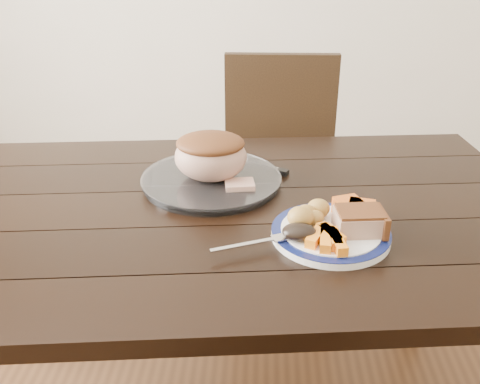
{
  "coord_description": "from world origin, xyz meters",
  "views": [
    {
      "loc": [
        0.13,
        -1.11,
        1.34
      ],
      "look_at": [
        0.08,
        -0.02,
        0.8
      ],
      "focal_mm": 40.0,
      "sensor_mm": 36.0,
      "label": 1
    }
  ],
  "objects_px": {
    "roast_joint": "(211,157)",
    "carving_knife": "(255,166)",
    "fork": "(259,242)",
    "pork_slice": "(359,222)",
    "chair_far": "(280,169)",
    "dining_table": "(208,240)",
    "serving_platter": "(211,181)",
    "dinner_plate": "(330,234)"
  },
  "relations": [
    {
      "from": "roast_joint",
      "to": "carving_knife",
      "type": "bearing_deg",
      "value": 45.27
    },
    {
      "from": "fork",
      "to": "pork_slice",
      "type": "bearing_deg",
      "value": -7.17
    },
    {
      "from": "pork_slice",
      "to": "fork",
      "type": "height_order",
      "value": "pork_slice"
    },
    {
      "from": "chair_far",
      "to": "roast_joint",
      "type": "height_order",
      "value": "chair_far"
    },
    {
      "from": "dining_table",
      "to": "carving_knife",
      "type": "xyz_separation_m",
      "value": [
        0.11,
        0.23,
        0.1
      ]
    },
    {
      "from": "fork",
      "to": "roast_joint",
      "type": "relative_size",
      "value": 0.95
    },
    {
      "from": "fork",
      "to": "carving_knife",
      "type": "relative_size",
      "value": 0.59
    },
    {
      "from": "serving_platter",
      "to": "pork_slice",
      "type": "bearing_deg",
      "value": -37.3
    },
    {
      "from": "serving_platter",
      "to": "fork",
      "type": "xyz_separation_m",
      "value": [
        0.13,
        -0.31,
        0.01
      ]
    },
    {
      "from": "dining_table",
      "to": "chair_far",
      "type": "bearing_deg",
      "value": 75.11
    },
    {
      "from": "dining_table",
      "to": "fork",
      "type": "relative_size",
      "value": 9.83
    },
    {
      "from": "dining_table",
      "to": "fork",
      "type": "xyz_separation_m",
      "value": [
        0.13,
        -0.19,
        0.11
      ]
    },
    {
      "from": "carving_knife",
      "to": "roast_joint",
      "type": "bearing_deg",
      "value": -105.01
    },
    {
      "from": "dinner_plate",
      "to": "roast_joint",
      "type": "distance_m",
      "value": 0.38
    },
    {
      "from": "chair_far",
      "to": "serving_platter",
      "type": "bearing_deg",
      "value": 71.88
    },
    {
      "from": "chair_far",
      "to": "carving_knife",
      "type": "height_order",
      "value": "chair_far"
    },
    {
      "from": "serving_platter",
      "to": "dining_table",
      "type": "bearing_deg",
      "value": -90.31
    },
    {
      "from": "dining_table",
      "to": "chair_far",
      "type": "distance_m",
      "value": 0.78
    },
    {
      "from": "dinner_plate",
      "to": "pork_slice",
      "type": "xyz_separation_m",
      "value": [
        0.06,
        -0.0,
        0.03
      ]
    },
    {
      "from": "dinner_plate",
      "to": "pork_slice",
      "type": "distance_m",
      "value": 0.07
    },
    {
      "from": "serving_platter",
      "to": "dinner_plate",
      "type": "bearing_deg",
      "value": -41.95
    },
    {
      "from": "fork",
      "to": "roast_joint",
      "type": "distance_m",
      "value": 0.34
    },
    {
      "from": "chair_far",
      "to": "dinner_plate",
      "type": "relative_size",
      "value": 3.71
    },
    {
      "from": "dining_table",
      "to": "carving_knife",
      "type": "height_order",
      "value": "carving_knife"
    },
    {
      "from": "pork_slice",
      "to": "carving_knife",
      "type": "xyz_separation_m",
      "value": [
        -0.22,
        0.36,
        -0.04
      ]
    },
    {
      "from": "dining_table",
      "to": "carving_knife",
      "type": "distance_m",
      "value": 0.28
    },
    {
      "from": "fork",
      "to": "roast_joint",
      "type": "xyz_separation_m",
      "value": [
        -0.13,
        0.31,
        0.06
      ]
    },
    {
      "from": "chair_far",
      "to": "carving_knife",
      "type": "distance_m",
      "value": 0.56
    },
    {
      "from": "dinner_plate",
      "to": "carving_knife",
      "type": "bearing_deg",
      "value": 114.95
    },
    {
      "from": "dinner_plate",
      "to": "serving_platter",
      "type": "distance_m",
      "value": 0.37
    },
    {
      "from": "pork_slice",
      "to": "chair_far",
      "type": "bearing_deg",
      "value": 98.89
    },
    {
      "from": "dinner_plate",
      "to": "serving_platter",
      "type": "relative_size",
      "value": 0.72
    },
    {
      "from": "dining_table",
      "to": "dinner_plate",
      "type": "bearing_deg",
      "value": -24.47
    },
    {
      "from": "dining_table",
      "to": "chair_far",
      "type": "relative_size",
      "value": 1.81
    },
    {
      "from": "chair_far",
      "to": "dining_table",
      "type": "bearing_deg",
      "value": 74.61
    },
    {
      "from": "dinner_plate",
      "to": "pork_slice",
      "type": "relative_size",
      "value": 2.59
    },
    {
      "from": "dining_table",
      "to": "roast_joint",
      "type": "xyz_separation_m",
      "value": [
        0.0,
        0.12,
        0.17
      ]
    },
    {
      "from": "dinner_plate",
      "to": "carving_knife",
      "type": "xyz_separation_m",
      "value": [
        -0.17,
        0.36,
        -0.0
      ]
    },
    {
      "from": "dinner_plate",
      "to": "roast_joint",
      "type": "xyz_separation_m",
      "value": [
        -0.28,
        0.25,
        0.07
      ]
    },
    {
      "from": "dining_table",
      "to": "carving_knife",
      "type": "bearing_deg",
      "value": 64.69
    },
    {
      "from": "pork_slice",
      "to": "serving_platter",
      "type": "bearing_deg",
      "value": 142.7
    },
    {
      "from": "serving_platter",
      "to": "pork_slice",
      "type": "height_order",
      "value": "pork_slice"
    }
  ]
}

